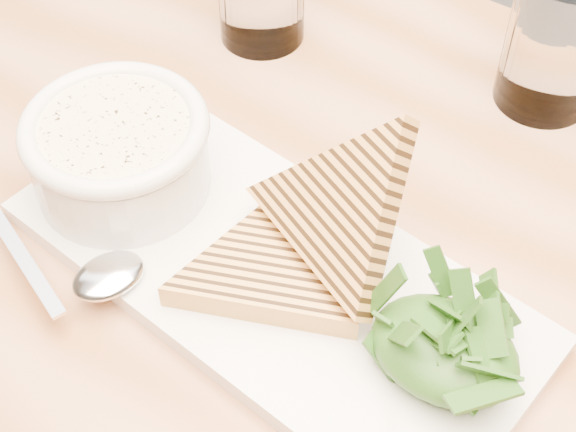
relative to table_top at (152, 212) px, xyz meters
The scene contains 13 objects.
table_top is the anchor object (origin of this frame).
table_leg_bl 0.71m from the table_top, 147.63° to the left, with size 0.06×0.06×0.71m, color #AF7852.
platter 0.13m from the table_top, ahead, with size 0.38×0.17×0.02m, color silver.
soup_bowl 0.06m from the table_top, 138.92° to the right, with size 0.13×0.13×0.05m, color silver.
soup 0.09m from the table_top, 138.92° to the right, with size 0.11×0.11×0.01m, color beige.
bowl_rim 0.09m from the table_top, 138.92° to the right, with size 0.13×0.13×0.01m, color silver.
sandwich_flat 0.14m from the table_top, 10.95° to the right, with size 0.15×0.15×0.02m, color #CB8D43, non-canonical shape.
sandwich_lean 0.18m from the table_top, ahead, with size 0.15×0.15×0.08m, color #CB8D43, non-canonical shape.
salad_base 0.26m from the table_top, ahead, with size 0.10×0.07×0.04m, color black.
arugula_pile 0.26m from the table_top, ahead, with size 0.11×0.10×0.05m, color #36711F, non-canonical shape.
spoon_bowl 0.10m from the table_top, 66.65° to the right, with size 0.04×0.05×0.01m, color silver.
spoon_handle 0.11m from the table_top, 105.73° to the right, with size 0.13×0.01×0.00m, color silver.
glass_far 0.35m from the table_top, 51.81° to the left, with size 0.08×0.08×0.12m, color white.
Camera 1 is at (0.25, -0.50, 1.25)m, focal length 55.00 mm.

